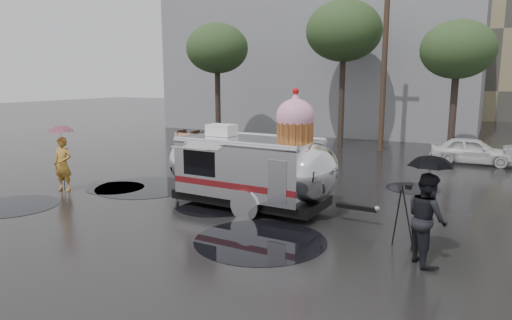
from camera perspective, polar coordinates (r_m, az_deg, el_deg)
The scene contains 14 objects.
ground at distance 13.40m, azimuth -8.68°, elevation -6.41°, with size 120.00×120.00×0.00m, color black.
puddles at distance 14.38m, azimuth -9.85°, elevation -5.26°, with size 12.61×10.09×0.01m.
grey_building at distance 36.37m, azimuth 8.84°, elevation 14.34°, with size 22.00×12.00×13.00m, color slate.
utility_pole at distance 24.90m, azimuth 15.75°, elevation 11.71°, with size 1.60×0.28×9.00m.
tree_left at distance 27.60m, azimuth -4.89°, elevation 13.66°, with size 3.64×3.64×6.95m.
tree_mid at distance 26.60m, azimuth 10.92°, elevation 15.50°, with size 4.20×4.20×8.03m.
tree_right at distance 23.45m, azimuth 23.89°, elevation 12.42°, with size 3.36×3.36×6.42m.
barricade_row at distance 24.43m, azimuth -5.61°, elevation 2.44°, with size 4.30×0.80×1.00m.
airstream_trailer at distance 13.38m, azimuth -0.46°, elevation -0.72°, with size 6.71×2.63×3.61m.
person_left at distance 16.83m, azimuth -22.98°, elevation -0.48°, with size 0.66×0.44×1.84m, color gold.
umbrella_pink at distance 16.69m, azimuth -23.22°, elevation 2.86°, with size 1.06×1.06×2.27m.
person_right at distance 10.06m, azimuth 20.57°, elevation -6.88°, with size 0.92×0.51×1.92m, color black.
umbrella_black at distance 9.83m, azimuth 20.93°, elevation -1.47°, with size 1.12×1.12×2.31m.
tripod at distance 10.91m, azimuth 18.36°, elevation -6.02°, with size 0.60×0.56×1.46m.
Camera 1 is at (7.59, -10.36, 3.80)m, focal length 32.00 mm.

